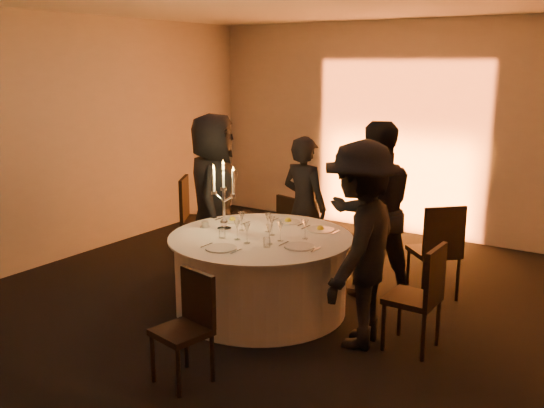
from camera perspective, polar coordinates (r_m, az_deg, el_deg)
The scene contains 31 objects.
floor at distance 6.17m, azimuth -1.04°, elevation -9.90°, with size 7.00×7.00×0.00m, color black.
wall_back at distance 8.83m, azimuth 11.95°, elevation 6.94°, with size 7.00×7.00×0.00m, color beige.
wall_left at distance 7.83m, azimuth -19.61°, elevation 5.70°, with size 7.00×7.00×0.00m, color beige.
uplighter_fixture at distance 8.83m, azimuth 10.78°, elevation -2.60°, with size 0.25×0.12×0.10m, color black.
banquet_table at distance 6.03m, azimuth -1.05°, elevation -6.54°, with size 1.80×1.80×0.77m.
chair_left at distance 7.56m, azimuth -7.33°, elevation -0.90°, with size 0.63×0.63×1.05m.
chair_back_left at distance 7.20m, azimuth 2.16°, elevation -2.28°, with size 0.48×0.48×0.89m.
chair_back_right at distance 6.47m, azimuth 15.35°, elevation -3.84°, with size 0.63×0.63×1.02m.
chair_right at distance 5.31m, azimuth 13.90°, elevation -8.07°, with size 0.42×0.42×0.94m.
chair_front at distance 4.78m, azimuth -7.86°, elevation -10.85°, with size 0.44×0.44×0.86m.
guest_left at distance 6.97m, azimuth -5.53°, elevation 0.82°, with size 0.91×0.59×1.87m, color black.
guest_back_left at distance 6.94m, azimuth 3.06°, elevation -0.24°, with size 0.59×0.39×1.62m, color black.
guest_back_right at distance 6.35m, azimuth 9.56°, elevation -0.60°, with size 0.90×0.70×1.85m, color black.
guest_right at distance 5.23m, azimuth 8.34°, elevation -3.85°, with size 1.16×0.67×1.80m, color black.
plate_left at distance 6.45m, azimuth -3.74°, elevation -1.48°, with size 0.36×0.27×0.08m.
plate_back_left at distance 6.39m, azimuth 1.52°, elevation -1.58°, with size 0.36×0.25×0.08m.
plate_back_right at distance 6.11m, azimuth 4.57°, elevation -2.34°, with size 0.35×0.28×0.08m.
plate_right at distance 5.55m, azimuth 2.60°, elevation -4.03°, with size 0.36×0.28×0.01m.
plate_front at distance 5.52m, azimuth -4.82°, elevation -4.17°, with size 0.36×0.29×0.01m.
coffee_cup at distance 6.25m, azimuth -6.32°, elevation -1.92°, with size 0.11×0.11×0.07m.
candelabra at distance 6.06m, azimuth -4.55°, elevation -0.19°, with size 0.30×0.14×0.72m.
wine_glass_a at distance 5.60m, azimuth -0.24°, elevation -2.47°, with size 0.07×0.07×0.19m.
wine_glass_b at distance 5.75m, azimuth -3.30°, elevation -2.06°, with size 0.07×0.07×0.19m.
wine_glass_c at distance 5.70m, azimuth 0.80°, elevation -2.18°, with size 0.07×0.07×0.19m.
wine_glass_d at distance 5.78m, azimuth 3.14°, elevation -1.99°, with size 0.07×0.07×0.19m.
wine_glass_e at distance 6.06m, azimuth -2.86°, elevation -1.26°, with size 0.07×0.07×0.19m.
wine_glass_f at distance 5.89m, azimuth -0.02°, elevation -1.67°, with size 0.07×0.07×0.19m.
wine_glass_g at distance 6.02m, azimuth -0.38°, elevation -1.36°, with size 0.07×0.07×0.19m.
wine_glass_h at distance 5.64m, azimuth -2.38°, elevation -2.37°, with size 0.07×0.07×0.19m.
tumbler_a at distance 5.55m, azimuth -0.49°, elevation -3.62°, with size 0.07×0.07×0.09m, color white.
tumbler_b at distance 5.85m, azimuth -4.72°, elevation -2.77°, with size 0.07×0.07×0.09m, color white.
Camera 1 is at (3.21, -4.68, 2.42)m, focal length 40.00 mm.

